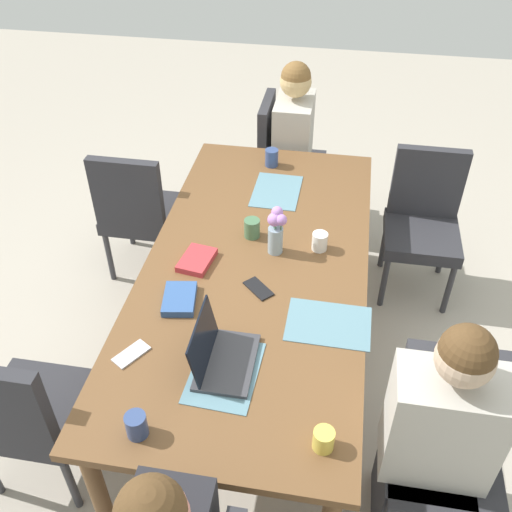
# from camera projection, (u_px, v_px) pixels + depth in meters

# --- Properties ---
(ground_plane) EXTENTS (10.00, 10.00, 0.00)m
(ground_plane) POSITION_uv_depth(u_px,v_px,m) (256.00, 362.00, 3.23)
(ground_plane) COLOR #B2A899
(dining_table) EXTENTS (2.25, 1.07, 0.72)m
(dining_table) POSITION_uv_depth(u_px,v_px,m) (256.00, 274.00, 2.81)
(dining_table) COLOR brown
(dining_table) RESTS_ON ground_plane
(chair_head_right_left_near) EXTENTS (0.44, 0.44, 0.90)m
(chair_head_right_left_near) POSITION_uv_depth(u_px,v_px,m) (283.00, 156.00, 4.02)
(chair_head_right_left_near) COLOR #2D2D33
(chair_head_right_left_near) RESTS_ON ground_plane
(person_head_right_left_near) EXTENTS (0.40, 0.36, 1.19)m
(person_head_right_left_near) POSITION_uv_depth(u_px,v_px,m) (292.00, 158.00, 3.94)
(person_head_right_left_near) COLOR #2D2D33
(person_head_right_left_near) RESTS_ON ground_plane
(chair_near_left_far) EXTENTS (0.44, 0.44, 0.90)m
(chair_near_left_far) POSITION_uv_depth(u_px,v_px,m) (445.00, 440.00, 2.28)
(chair_near_left_far) COLOR #2D2D33
(chair_near_left_far) RESTS_ON ground_plane
(person_near_left_far) EXTENTS (0.36, 0.40, 1.19)m
(person_near_left_far) POSITION_uv_depth(u_px,v_px,m) (433.00, 451.00, 2.22)
(person_near_left_far) COLOR #2D2D33
(person_near_left_far) RESTS_ON ground_plane
(chair_far_right_near) EXTENTS (0.44, 0.44, 0.90)m
(chair_far_right_near) POSITION_uv_depth(u_px,v_px,m) (24.00, 411.00, 2.39)
(chair_far_right_near) COLOR #2D2D33
(chair_far_right_near) RESTS_ON ground_plane
(chair_far_right_mid) EXTENTS (0.44, 0.44, 0.90)m
(chair_far_right_mid) POSITION_uv_depth(u_px,v_px,m) (137.00, 208.00, 3.52)
(chair_far_right_mid) COLOR #2D2D33
(chair_far_right_mid) RESTS_ON ground_plane
(chair_near_right_far) EXTENTS (0.44, 0.44, 0.90)m
(chair_near_right_far) POSITION_uv_depth(u_px,v_px,m) (423.00, 218.00, 3.45)
(chair_near_right_far) COLOR #2D2D33
(chair_near_right_far) RESTS_ON ground_plane
(flower_vase) EXTENTS (0.09, 0.10, 0.25)m
(flower_vase) POSITION_uv_depth(u_px,v_px,m) (276.00, 229.00, 2.76)
(flower_vase) COLOR #8EA8B7
(flower_vase) RESTS_ON dining_table
(placemat_head_right_left_near) EXTENTS (0.36, 0.27, 0.00)m
(placemat_head_right_left_near) POSITION_uv_depth(u_px,v_px,m) (277.00, 191.00, 3.26)
(placemat_head_right_left_near) COLOR slate
(placemat_head_right_left_near) RESTS_ON dining_table
(placemat_head_left_left_mid) EXTENTS (0.37, 0.28, 0.00)m
(placemat_head_left_left_mid) POSITION_uv_depth(u_px,v_px,m) (224.00, 372.00, 2.26)
(placemat_head_left_left_mid) COLOR slate
(placemat_head_left_left_mid) RESTS_ON dining_table
(placemat_near_left_far) EXTENTS (0.26, 0.36, 0.00)m
(placemat_near_left_far) POSITION_uv_depth(u_px,v_px,m) (329.00, 324.00, 2.46)
(placemat_near_left_far) COLOR slate
(placemat_near_left_far) RESTS_ON dining_table
(laptop_head_left_left_mid) EXTENTS (0.32, 0.22, 0.21)m
(laptop_head_left_left_mid) POSITION_uv_depth(u_px,v_px,m) (220.00, 356.00, 2.27)
(laptop_head_left_left_mid) COLOR #38383D
(laptop_head_left_left_mid) RESTS_ON dining_table
(coffee_mug_near_left) EXTENTS (0.08, 0.08, 0.08)m
(coffee_mug_near_left) POSITION_uv_depth(u_px,v_px,m) (324.00, 440.00, 1.98)
(coffee_mug_near_left) COLOR #DBC64C
(coffee_mug_near_left) RESTS_ON dining_table
(coffee_mug_near_right) EXTENTS (0.08, 0.08, 0.09)m
(coffee_mug_near_right) POSITION_uv_depth(u_px,v_px,m) (320.00, 241.00, 2.83)
(coffee_mug_near_right) COLOR white
(coffee_mug_near_right) RESTS_ON dining_table
(coffee_mug_centre_left) EXTENTS (0.08, 0.08, 0.10)m
(coffee_mug_centre_left) POSITION_uv_depth(u_px,v_px,m) (272.00, 158.00, 3.45)
(coffee_mug_centre_left) COLOR #33477A
(coffee_mug_centre_left) RESTS_ON dining_table
(coffee_mug_centre_right) EXTENTS (0.08, 0.08, 0.10)m
(coffee_mug_centre_right) POSITION_uv_depth(u_px,v_px,m) (136.00, 425.00, 2.02)
(coffee_mug_centre_right) COLOR #33477A
(coffee_mug_centre_right) RESTS_ON dining_table
(coffee_mug_far_left) EXTENTS (0.08, 0.08, 0.10)m
(coffee_mug_far_left) POSITION_uv_depth(u_px,v_px,m) (252.00, 228.00, 2.91)
(coffee_mug_far_left) COLOR #47704C
(coffee_mug_far_left) RESTS_ON dining_table
(book_red_cover) EXTENTS (0.22, 0.17, 0.03)m
(book_red_cover) POSITION_uv_depth(u_px,v_px,m) (197.00, 260.00, 2.77)
(book_red_cover) COLOR #B73338
(book_red_cover) RESTS_ON dining_table
(book_blue_cover) EXTENTS (0.22, 0.17, 0.04)m
(book_blue_cover) POSITION_uv_depth(u_px,v_px,m) (179.00, 299.00, 2.56)
(book_blue_cover) COLOR #335693
(book_blue_cover) RESTS_ON dining_table
(phone_black) EXTENTS (0.16, 0.16, 0.01)m
(phone_black) POSITION_uv_depth(u_px,v_px,m) (258.00, 289.00, 2.63)
(phone_black) COLOR black
(phone_black) RESTS_ON dining_table
(phone_silver) EXTENTS (0.17, 0.14, 0.01)m
(phone_silver) POSITION_uv_depth(u_px,v_px,m) (131.00, 354.00, 2.33)
(phone_silver) COLOR silver
(phone_silver) RESTS_ON dining_table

